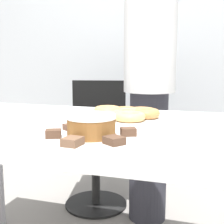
% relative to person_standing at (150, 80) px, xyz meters
% --- Properties ---
extents(wall_back, '(8.00, 0.05, 2.60)m').
position_rel_person_standing_xyz_m(wall_back, '(-0.05, 0.80, 0.40)').
color(wall_back, '#B2B7BC').
rests_on(wall_back, ground_plane).
extents(table, '(1.76, 0.92, 0.77)m').
position_rel_person_standing_xyz_m(table, '(-0.05, -0.76, -0.22)').
color(table, white).
rests_on(table, ground_plane).
extents(person_standing, '(0.32, 0.32, 1.69)m').
position_rel_person_standing_xyz_m(person_standing, '(0.00, 0.00, 0.00)').
color(person_standing, '#383842').
rests_on(person_standing, ground_plane).
extents(office_chair_left, '(0.52, 0.52, 0.88)m').
position_rel_person_standing_xyz_m(office_chair_left, '(-0.40, 0.13, -0.49)').
color(office_chair_left, black).
rests_on(office_chair_left, ground_plane).
extents(plate_cake, '(0.32, 0.32, 0.01)m').
position_rel_person_standing_xyz_m(plate_cake, '(0.00, -1.00, -0.13)').
color(plate_cake, white).
rests_on(plate_cake, table).
extents(plate_donuts, '(0.34, 0.34, 0.01)m').
position_rel_person_standing_xyz_m(plate_donuts, '(0.01, -0.60, -0.13)').
color(plate_donuts, white).
rests_on(plate_donuts, table).
extents(frosted_cake, '(0.16, 0.16, 0.07)m').
position_rel_person_standing_xyz_m(frosted_cake, '(0.00, -1.00, -0.09)').
color(frosted_cake, brown).
rests_on(frosted_cake, plate_cake).
extents(lamington_0, '(0.07, 0.07, 0.02)m').
position_rel_person_standing_xyz_m(lamington_0, '(0.10, -1.07, -0.12)').
color(lamington_0, '#513828').
rests_on(lamington_0, plate_cake).
extents(lamington_1, '(0.06, 0.06, 0.03)m').
position_rel_person_standing_xyz_m(lamington_1, '(0.11, -0.95, -0.11)').
color(lamington_1, '#513828').
rests_on(lamington_1, plate_cake).
extents(lamington_2, '(0.05, 0.06, 0.03)m').
position_rel_person_standing_xyz_m(lamington_2, '(0.01, -0.88, -0.11)').
color(lamington_2, '#513828').
rests_on(lamington_2, plate_cake).
extents(lamington_3, '(0.08, 0.08, 0.02)m').
position_rel_person_standing_xyz_m(lamington_3, '(-0.10, -0.93, -0.12)').
color(lamington_3, brown).
rests_on(lamington_3, plate_cake).
extents(lamington_4, '(0.06, 0.06, 0.03)m').
position_rel_person_standing_xyz_m(lamington_4, '(-0.11, -1.05, -0.11)').
color(lamington_4, '#513828').
rests_on(lamington_4, plate_cake).
extents(lamington_5, '(0.05, 0.06, 0.02)m').
position_rel_person_standing_xyz_m(lamington_5, '(-0.01, -1.12, -0.12)').
color(lamington_5, brown).
rests_on(lamington_5, plate_cake).
extents(donut_0, '(0.13, 0.13, 0.03)m').
position_rel_person_standing_xyz_m(donut_0, '(0.01, -0.60, -0.11)').
color(donut_0, '#E5AD66').
rests_on(donut_0, plate_donuts).
extents(donut_1, '(0.12, 0.12, 0.03)m').
position_rel_person_standing_xyz_m(donut_1, '(-0.01, -0.52, -0.11)').
color(donut_1, '#C68447').
rests_on(donut_1, plate_donuts).
extents(donut_2, '(0.12, 0.12, 0.04)m').
position_rel_person_standing_xyz_m(donut_2, '(-0.08, -0.58, -0.11)').
color(donut_2, tan).
rests_on(donut_2, plate_donuts).
extents(donut_3, '(0.11, 0.11, 0.03)m').
position_rel_person_standing_xyz_m(donut_3, '(-0.03, -0.67, -0.11)').
color(donut_3, '#E5AD66').
rests_on(donut_3, plate_donuts).
extents(donut_4, '(0.13, 0.13, 0.03)m').
position_rel_person_standing_xyz_m(donut_4, '(0.05, -0.69, -0.11)').
color(donut_4, '#E5AD66').
rests_on(donut_4, plate_donuts).
extents(donut_5, '(0.11, 0.11, 0.04)m').
position_rel_person_standing_xyz_m(donut_5, '(0.10, -0.61, -0.11)').
color(donut_5, '#C68447').
rests_on(donut_5, plate_donuts).
extents(donut_6, '(0.12, 0.12, 0.03)m').
position_rel_person_standing_xyz_m(donut_6, '(0.07, -0.52, -0.11)').
color(donut_6, '#D18E4C').
rests_on(donut_6, plate_donuts).
extents(napkin, '(0.12, 0.10, 0.01)m').
position_rel_person_standing_xyz_m(napkin, '(-0.55, -0.64, -0.13)').
color(napkin, white).
rests_on(napkin, table).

